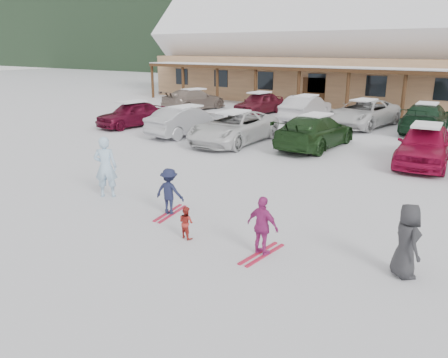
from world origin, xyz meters
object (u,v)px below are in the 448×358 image
Objects in this scene: bystander_dark at (407,241)px; parked_car_9 at (306,108)px; parked_car_0 at (132,114)px; parked_car_4 at (424,145)px; parked_car_11 at (426,118)px; parked_car_8 at (259,103)px; parked_car_10 at (363,113)px; parked_car_3 at (315,131)px; child_navy at (169,192)px; parked_car_2 at (234,127)px; adult_skier at (106,167)px; day_lodge at (318,52)px; parked_car_7 at (194,99)px; child_magenta at (263,226)px; parked_car_1 at (186,121)px; toddler_red at (186,222)px.

parked_car_9 reaches higher than bystander_dark.
parked_car_4 is (15.49, 0.60, 0.06)m from parked_car_0.
parked_car_4 is 0.86× the size of parked_car_11.
parked_car_8 is 7.46m from parked_car_10.
parked_car_3 is 1.13× the size of parked_car_4.
parked_car_10 reaches higher than child_navy.
bystander_dark is 13.02m from parked_car_2.
adult_skier is at bearing 92.44° from parked_car_9.
adult_skier is 0.44× the size of parked_car_0.
parked_car_7 is at bearing -111.88° from day_lodge.
parked_car_7 is (-17.07, 6.96, -0.03)m from parked_car_4.
child_magenta is at bearing -55.34° from parked_car_8.
parked_car_2 is 1.04× the size of parked_car_3.
parked_car_9 is at bearing -7.07° from parked_car_8.
day_lodge is 14.04m from parked_car_10.
parked_car_4 is (8.24, 0.94, 0.03)m from parked_car_2.
parked_car_7 reaches higher than child_magenta.
child_magenta is (5.86, -0.66, -0.26)m from adult_skier.
parked_car_9 is (8.75, 0.20, 0.03)m from parked_car_7.
parked_car_0 is at bearing 111.19° from parked_car_7.
parked_car_1 is 0.82× the size of parked_car_10.
parked_car_4 is at bearing -125.48° from child_navy.
parked_car_3 is 7.71m from parked_car_9.
parked_car_0 is 16.12m from parked_car_11.
parked_car_2 is at bearing -53.82° from toddler_red.
parked_car_8 is (-12.12, 7.86, -0.05)m from parked_car_4.
toddler_red is 0.15× the size of parked_car_2.
day_lodge is 6.93× the size of parked_car_0.
day_lodge is at bearing -82.21° from parked_car_1.
parked_car_3 is 1.10× the size of parked_car_9.
parked_car_0 is 4.17m from parked_car_1.
adult_skier reaches higher than child_magenta.
adult_skier is 0.44× the size of parked_car_8.
child_navy is 6.08m from bystander_dark.
parked_car_10 is (7.40, -0.88, 0.04)m from parked_car_8.
child_navy is at bearing -120.67° from parked_car_4.
parked_car_11 reaches higher than parked_car_1.
parked_car_7 is 8.75m from parked_car_9.
parked_car_11 is (3.26, 6.91, 0.02)m from parked_car_3.
bystander_dark is 0.28× the size of parked_car_2.
parked_car_9 is at bearing 88.09° from parked_car_2.
adult_skier is 0.34× the size of parked_car_10.
parked_car_2 is (-9.85, 8.51, -0.01)m from bystander_dark.
toddler_red is 0.19× the size of parked_car_0.
adult_skier is at bearing -84.33° from parked_car_2.
child_navy is at bearing 75.27° from parked_car_11.
parked_car_9 reaches higher than child_magenta.
parked_car_10 and parked_car_11 have the same top height.
parked_car_3 is 7.64m from parked_car_11.
bystander_dark is (6.07, 0.16, 0.11)m from child_navy.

